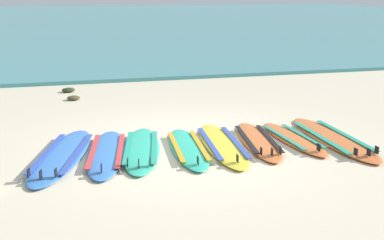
# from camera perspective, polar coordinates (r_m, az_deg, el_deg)

# --- Properties ---
(ground_plane) EXTENTS (80.00, 80.00, 0.00)m
(ground_plane) POSITION_cam_1_polar(r_m,az_deg,el_deg) (7.60, -0.57, -3.22)
(ground_plane) COLOR beige
(sea) EXTENTS (80.00, 60.00, 0.10)m
(sea) POSITION_cam_1_polar(r_m,az_deg,el_deg) (42.78, -12.21, 11.89)
(sea) COLOR teal
(sea) RESTS_ON ground
(surfboard_0) EXTENTS (1.26, 2.64, 0.18)m
(surfboard_0) POSITION_cam_1_polar(r_m,az_deg,el_deg) (7.38, -15.30, -4.05)
(surfboard_0) COLOR #3875CC
(surfboard_0) RESTS_ON ground
(surfboard_1) EXTENTS (0.90, 2.31, 0.18)m
(surfboard_1) POSITION_cam_1_polar(r_m,az_deg,el_deg) (7.33, -10.18, -3.87)
(surfboard_1) COLOR #3875CC
(surfboard_1) RESTS_ON ground
(surfboard_2) EXTENTS (0.96, 2.32, 0.18)m
(surfboard_2) POSITION_cam_1_polar(r_m,az_deg,el_deg) (7.42, -6.10, -3.47)
(surfboard_2) COLOR #2DB793
(surfboard_2) RESTS_ON ground
(surfboard_3) EXTENTS (0.66, 2.11, 0.18)m
(surfboard_3) POSITION_cam_1_polar(r_m,az_deg,el_deg) (7.43, -0.49, -3.36)
(surfboard_3) COLOR #2DB793
(surfboard_3) RESTS_ON ground
(surfboard_4) EXTENTS (0.75, 2.35, 0.18)m
(surfboard_4) POSITION_cam_1_polar(r_m,az_deg,el_deg) (7.61, 3.65, -2.94)
(surfboard_4) COLOR yellow
(surfboard_4) RESTS_ON ground
(surfboard_5) EXTENTS (0.80, 2.17, 0.18)m
(surfboard_5) POSITION_cam_1_polar(r_m,az_deg,el_deg) (7.85, 7.87, -2.46)
(surfboard_5) COLOR orange
(surfboard_5) RESTS_ON ground
(surfboard_6) EXTENTS (0.61, 1.97, 0.18)m
(surfboard_6) POSITION_cam_1_polar(r_m,az_deg,el_deg) (8.07, 12.01, -2.17)
(surfboard_6) COLOR orange
(surfboard_6) RESTS_ON ground
(surfboard_7) EXTENTS (0.65, 2.56, 0.18)m
(surfboard_7) POSITION_cam_1_polar(r_m,az_deg,el_deg) (8.25, 16.48, -2.08)
(surfboard_7) COLOR orange
(surfboard_7) RESTS_ON ground
(seaweed_clump_near_shoreline) EXTENTS (0.29, 0.23, 0.10)m
(seaweed_clump_near_shoreline) POSITION_cam_1_polar(r_m,az_deg,el_deg) (11.10, -13.99, 2.59)
(seaweed_clump_near_shoreline) COLOR #4C4228
(seaweed_clump_near_shoreline) RESTS_ON ground
(seaweed_clump_mid_sand) EXTENTS (0.31, 0.25, 0.11)m
(seaweed_clump_mid_sand) POSITION_cam_1_polar(r_m,az_deg,el_deg) (11.99, -14.58, 3.50)
(seaweed_clump_mid_sand) COLOR #2D381E
(seaweed_clump_mid_sand) RESTS_ON ground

